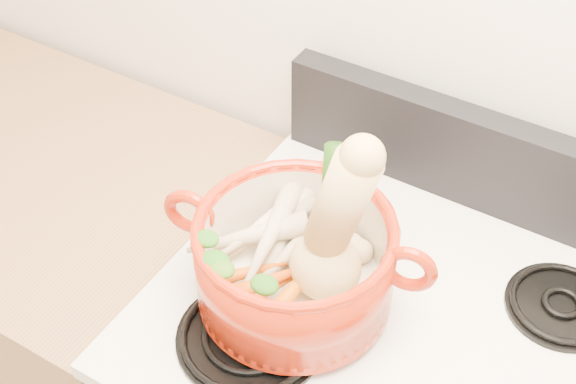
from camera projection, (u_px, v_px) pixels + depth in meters
The scene contains 22 objects.
wall_back at pixel (533, 16), 1.21m from camera, with size 3.50×0.02×2.60m, color white.
cooktop at pixel (410, 325), 1.24m from camera, with size 0.78×0.67×0.03m, color silver.
control_backsplash at pixel (491, 164), 1.35m from camera, with size 0.76×0.05×0.18m, color black.
burner_front_left at pixel (250, 336), 1.20m from camera, with size 0.22×0.22×0.02m, color black.
burner_back_left at pixel (345, 214), 1.38m from camera, with size 0.17×0.17×0.02m, color black.
burner_back_right at pixel (562, 304), 1.24m from camera, with size 0.17×0.17×0.02m, color black.
dutch_oven at pixel (295, 262), 1.19m from camera, with size 0.30×0.30×0.15m, color #A31F0A.
pot_handle_left at pixel (189, 212), 1.20m from camera, with size 0.08×0.08×0.02m, color #A31F0A.
pot_handle_right at pixel (409, 269), 1.12m from camera, with size 0.08×0.08×0.02m, color #A31F0A.
squash at pixel (327, 222), 1.12m from camera, with size 0.12×0.12×0.28m, color #DDB971, non-canonical shape.
leek at pixel (331, 213), 1.15m from camera, with size 0.04×0.04×0.25m, color beige.
ginger at pixel (341, 247), 1.24m from camera, with size 0.08×0.06×0.04m, color #D4B482.
parsnip_0 at pixel (284, 235), 1.26m from camera, with size 0.05×0.05×0.24m, color #EDE4C0.
parsnip_1 at pixel (255, 233), 1.25m from camera, with size 0.05×0.05×0.22m, color beige.
parsnip_2 at pixel (300, 242), 1.23m from camera, with size 0.05×0.05×0.21m, color beige.
parsnip_3 at pixel (247, 235), 1.23m from camera, with size 0.04×0.04×0.19m, color beige.
parsnip_4 at pixel (268, 220), 1.25m from camera, with size 0.04×0.04×0.20m, color #EDE7C1.
parsnip_5 at pixel (271, 233), 1.22m from camera, with size 0.04×0.04×0.22m, color beige.
carrot_0 at pixel (261, 295), 1.17m from camera, with size 0.03×0.03×0.15m, color #B94A09.
carrot_1 at pixel (244, 275), 1.20m from camera, with size 0.03×0.03×0.13m, color #C44D09.
carrot_2 at pixel (298, 286), 1.17m from camera, with size 0.03×0.03×0.17m, color #D0640A.
carrot_3 at pixel (262, 285), 1.17m from camera, with size 0.03×0.03×0.15m, color #D23F0A.
Camera 1 is at (0.23, 0.65, 1.93)m, focal length 50.00 mm.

